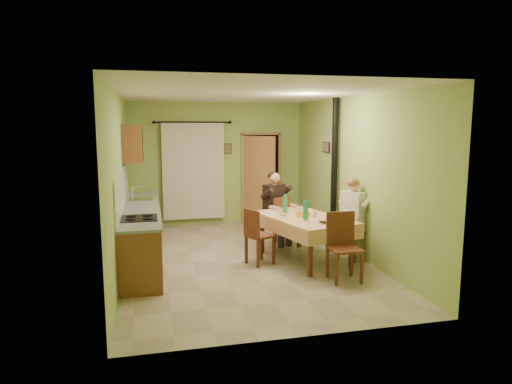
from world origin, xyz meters
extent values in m
cube|color=tan|center=(0.00, 0.00, 0.00)|extent=(4.00, 6.00, 0.01)
cube|color=#9FBF62|center=(0.00, 3.00, 1.40)|extent=(4.00, 0.04, 2.80)
cube|color=#9FBF62|center=(0.00, -3.00, 1.40)|extent=(4.00, 0.04, 2.80)
cube|color=#9FBF62|center=(-2.00, 0.00, 1.40)|extent=(0.04, 6.00, 2.80)
cube|color=#9FBF62|center=(2.00, 0.00, 1.40)|extent=(0.04, 6.00, 2.80)
cube|color=white|center=(0.00, 0.00, 2.80)|extent=(4.00, 6.00, 0.04)
cube|color=brown|center=(-1.70, 0.40, 0.44)|extent=(0.60, 3.60, 0.88)
cube|color=gray|center=(-1.70, 0.40, 0.90)|extent=(0.64, 3.64, 0.04)
cube|color=white|center=(-1.99, 0.40, 1.23)|extent=(0.02, 3.60, 0.66)
cube|color=silver|center=(-1.70, 1.20, 0.92)|extent=(0.42, 0.42, 0.03)
cube|color=black|center=(-1.70, -0.60, 0.93)|extent=(0.52, 0.56, 0.02)
cube|color=black|center=(-1.40, -0.60, 0.45)|extent=(0.01, 0.55, 0.55)
cube|color=brown|center=(-1.82, 1.70, 1.95)|extent=(0.35, 1.40, 0.70)
cylinder|color=black|center=(-0.55, 2.88, 2.35)|extent=(1.70, 0.04, 0.04)
cube|color=silver|center=(-0.55, 2.90, 1.25)|extent=(1.40, 0.06, 2.20)
cube|color=black|center=(1.05, 2.98, 1.03)|extent=(0.84, 0.03, 2.06)
cube|color=#B67E4C|center=(0.60, 2.97, 1.03)|extent=(0.06, 0.06, 2.12)
cube|color=#B67E4C|center=(1.50, 2.97, 1.03)|extent=(0.06, 0.06, 2.12)
cube|color=#B67E4C|center=(1.05, 2.97, 2.09)|extent=(0.96, 0.06, 0.06)
cube|color=#B67E4C|center=(0.93, 2.68, 1.02)|extent=(0.62, 0.59, 2.04)
cube|color=#E4A77A|center=(1.00, -0.30, 0.74)|extent=(1.48, 1.99, 0.04)
cube|color=#E4A77A|center=(1.22, -1.16, 0.63)|extent=(1.03, 0.29, 0.22)
cube|color=#E4A77A|center=(0.77, 0.55, 0.63)|extent=(1.03, 0.29, 0.22)
cube|color=#E4A77A|center=(0.49, -0.44, 0.63)|extent=(0.47, 1.72, 0.22)
cube|color=#E4A77A|center=(1.51, -0.17, 0.63)|extent=(0.47, 1.72, 0.22)
cylinder|color=white|center=(0.85, 0.35, 0.77)|extent=(0.25, 0.25, 0.02)
ellipsoid|color=#CC7233|center=(0.85, 0.35, 0.79)|extent=(0.12, 0.12, 0.05)
cylinder|color=white|center=(1.17, -0.87, 0.77)|extent=(0.25, 0.25, 0.02)
ellipsoid|color=#CC7233|center=(1.17, -0.87, 0.79)|extent=(0.12, 0.12, 0.05)
cylinder|color=white|center=(1.38, -0.60, 0.77)|extent=(0.25, 0.25, 0.02)
ellipsoid|color=#CC7233|center=(1.38, -0.60, 0.79)|extent=(0.12, 0.12, 0.05)
cylinder|color=white|center=(0.66, -0.19, 0.77)|extent=(0.25, 0.25, 0.02)
ellipsoid|color=#CC7233|center=(0.66, -0.19, 0.79)|extent=(0.12, 0.12, 0.05)
cylinder|color=#FFB545|center=(0.98, -0.26, 0.80)|extent=(0.26, 0.26, 0.08)
cylinder|color=white|center=(1.14, -0.84, 0.77)|extent=(0.28, 0.28, 0.02)
cube|color=tan|center=(1.14, -0.84, 0.79)|extent=(0.07, 0.05, 0.03)
cube|color=tan|center=(1.15, -0.83, 0.79)|extent=(0.06, 0.04, 0.03)
cube|color=tan|center=(1.11, -0.85, 0.79)|extent=(0.06, 0.07, 0.03)
cube|color=tan|center=(1.10, -0.79, 0.79)|extent=(0.05, 0.06, 0.03)
cylinder|color=silver|center=(1.15, -0.40, 0.81)|extent=(0.07, 0.07, 0.10)
cylinder|color=silver|center=(1.03, 0.07, 0.81)|extent=(0.07, 0.07, 0.10)
cylinder|color=white|center=(1.44, -1.01, 0.88)|extent=(0.11, 0.11, 0.22)
cylinder|color=silver|center=(1.44, -1.01, 0.91)|extent=(0.02, 0.02, 0.30)
cube|color=#5E2E19|center=(0.78, 0.74, 0.48)|extent=(0.54, 0.54, 0.04)
cube|color=#5E2E19|center=(0.86, 0.58, 0.73)|extent=(0.38, 0.21, 0.46)
cube|color=#5E2E19|center=(1.24, -1.41, 0.48)|extent=(0.46, 0.46, 0.04)
cube|color=#5E2E19|center=(1.25, -1.21, 0.75)|extent=(0.45, 0.06, 0.51)
cube|color=#5E2E19|center=(1.85, -0.41, 0.48)|extent=(0.55, 0.55, 0.04)
cube|color=#5E2E19|center=(2.02, -0.33, 0.74)|extent=(0.21, 0.39, 0.47)
cube|color=#5E2E19|center=(0.21, -0.33, 0.48)|extent=(0.51, 0.51, 0.04)
cube|color=#5E2E19|center=(0.06, -0.40, 0.72)|extent=(0.19, 0.37, 0.44)
cube|color=black|center=(0.82, 0.65, 0.56)|extent=(0.50, 0.52, 0.16)
cube|color=black|center=(0.76, 0.77, 0.91)|extent=(0.46, 0.37, 0.54)
sphere|color=tan|center=(0.77, 0.76, 1.30)|extent=(0.21, 0.21, 0.21)
ellipsoid|color=black|center=(0.75, 0.79, 1.34)|extent=(0.21, 0.21, 0.16)
cube|color=silver|center=(1.94, -0.37, 0.56)|extent=(0.52, 0.50, 0.16)
cube|color=silver|center=(1.83, -0.43, 0.91)|extent=(0.37, 0.46, 0.54)
sphere|color=tan|center=(1.83, -0.42, 1.30)|extent=(0.21, 0.21, 0.21)
ellipsoid|color=olive|center=(1.80, -0.44, 1.34)|extent=(0.21, 0.21, 0.16)
cylinder|color=black|center=(1.90, 0.60, 1.40)|extent=(0.12, 0.12, 2.80)
cylinder|color=black|center=(1.90, 0.60, 0.15)|extent=(0.24, 0.24, 0.30)
cube|color=black|center=(0.25, 2.97, 1.75)|extent=(0.19, 0.03, 0.23)
cube|color=brown|center=(1.97, 1.20, 1.85)|extent=(0.03, 0.31, 0.21)
camera|label=1|loc=(-1.53, -7.47, 2.31)|focal=32.00mm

